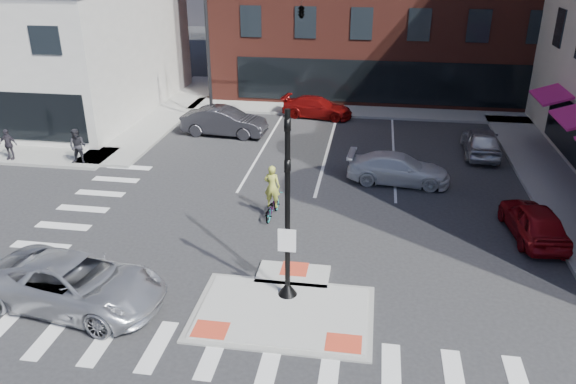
% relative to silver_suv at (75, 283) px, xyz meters
% --- Properties ---
extents(ground, '(120.00, 120.00, 0.00)m').
position_rel_silver_suv_xyz_m(ground, '(6.32, 1.00, -0.79)').
color(ground, '#28282B').
rests_on(ground, ground).
extents(refuge_island, '(5.40, 4.65, 0.13)m').
position_rel_silver_suv_xyz_m(refuge_island, '(6.32, 0.74, -0.74)').
color(refuge_island, gray).
rests_on(refuge_island, ground).
extents(sidewalk_nw, '(23.50, 20.50, 0.15)m').
position_rel_silver_suv_xyz_m(sidewalk_nw, '(-10.44, 16.29, -0.71)').
color(sidewalk_nw, gray).
rests_on(sidewalk_nw, ground).
extents(sidewalk_e, '(3.00, 24.00, 0.15)m').
position_rel_silver_suv_xyz_m(sidewalk_e, '(17.12, 11.00, -0.71)').
color(sidewalk_e, gray).
rests_on(sidewalk_e, ground).
extents(sidewalk_n, '(26.00, 3.00, 0.15)m').
position_rel_silver_suv_xyz_m(sidewalk_n, '(9.32, 23.00, -0.71)').
color(sidewalk_n, gray).
rests_on(sidewalk_n, ground).
extents(building_nw, '(20.40, 16.40, 14.40)m').
position_rel_silver_suv_xyz_m(building_nw, '(-15.66, 20.98, 3.44)').
color(building_nw, beige).
rests_on(building_nw, ground).
extents(signal_pole, '(0.60, 0.60, 5.98)m').
position_rel_silver_suv_xyz_m(signal_pole, '(6.32, 1.40, 1.57)').
color(signal_pole, black).
rests_on(signal_pole, refuge_island).
extents(mast_arm_signal, '(6.10, 2.24, 8.00)m').
position_rel_silver_suv_xyz_m(mast_arm_signal, '(2.85, 19.00, 5.42)').
color(mast_arm_signal, black).
rests_on(mast_arm_signal, ground).
extents(silver_suv, '(5.99, 3.46, 1.57)m').
position_rel_silver_suv_xyz_m(silver_suv, '(0.00, 0.00, 0.00)').
color(silver_suv, silver).
rests_on(silver_suv, ground).
extents(red_sedan, '(2.06, 4.22, 1.39)m').
position_rel_silver_suv_xyz_m(red_sedan, '(14.82, 6.71, -0.09)').
color(red_sedan, maroon).
rests_on(red_sedan, ground).
extents(white_pickup, '(4.81, 2.25, 1.36)m').
position_rel_silver_suv_xyz_m(white_pickup, '(9.93, 11.35, -0.11)').
color(white_pickup, white).
rests_on(white_pickup, ground).
extents(bg_car_dark, '(4.98, 2.05, 1.60)m').
position_rel_silver_suv_xyz_m(bg_car_dark, '(0.17, 16.94, 0.02)').
color(bg_car_dark, '#28282D').
rests_on(bg_car_dark, ground).
extents(bg_car_silver, '(1.90, 4.39, 1.48)m').
position_rel_silver_suv_xyz_m(bg_car_silver, '(14.29, 15.83, -0.05)').
color(bg_car_silver, silver).
rests_on(bg_car_silver, ground).
extents(bg_car_red, '(4.69, 2.51, 1.29)m').
position_rel_silver_suv_xyz_m(bg_car_red, '(5.07, 21.35, -0.14)').
color(bg_car_red, maroon).
rests_on(bg_car_red, ground).
extents(cyclist, '(0.79, 1.82, 2.23)m').
position_rel_silver_suv_xyz_m(cyclist, '(4.82, 6.92, -0.04)').
color(cyclist, '#3F3F44').
rests_on(cyclist, ground).
extents(pedestrian_a, '(0.91, 0.73, 1.77)m').
position_rel_silver_suv_xyz_m(pedestrian_a, '(-5.68, 11.00, 0.25)').
color(pedestrian_a, black).
rests_on(pedestrian_a, sidewalk_nw).
extents(pedestrian_b, '(0.93, 0.42, 1.57)m').
position_rel_silver_suv_xyz_m(pedestrian_b, '(-9.45, 11.00, 0.15)').
color(pedestrian_b, '#2D2932').
rests_on(pedestrian_b, sidewalk_nw).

